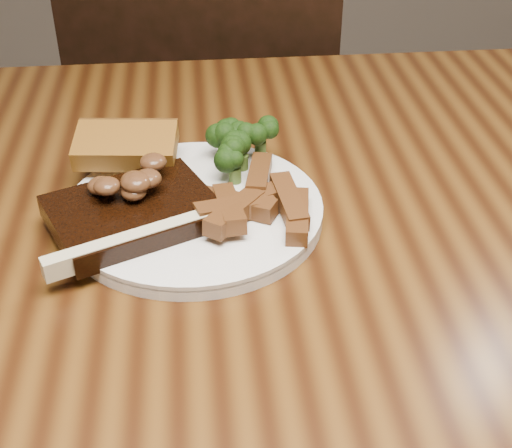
{
  "coord_description": "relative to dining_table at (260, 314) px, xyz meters",
  "views": [
    {
      "loc": [
        -0.06,
        -0.54,
        1.15
      ],
      "look_at": [
        -0.01,
        -0.01,
        0.78
      ],
      "focal_mm": 50.0,
      "sensor_mm": 36.0,
      "label": 1
    }
  ],
  "objects": [
    {
      "name": "dining_table",
      "position": [
        0.0,
        0.0,
        0.0
      ],
      "size": [
        1.6,
        0.9,
        0.75
      ],
      "color": "#533110",
      "rests_on": "ground"
    },
    {
      "name": "potato_wedges",
      "position": [
        0.01,
        0.03,
        0.12
      ],
      "size": [
        0.1,
        0.1,
        0.02
      ],
      "primitive_type": null,
      "color": "brown",
      "rests_on": "plate"
    },
    {
      "name": "chair_far",
      "position": [
        -0.02,
        0.67,
        -0.13
      ],
      "size": [
        0.52,
        0.52,
        0.95
      ],
      "rotation": [
        0.0,
        0.0,
        2.95
      ],
      "color": "black",
      "rests_on": "ground"
    },
    {
      "name": "steak",
      "position": [
        -0.12,
        0.02,
        0.12
      ],
      "size": [
        0.18,
        0.16,
        0.02
      ],
      "primitive_type": "cube",
      "rotation": [
        0.0,
        0.0,
        0.42
      ],
      "color": "black",
      "rests_on": "plate"
    },
    {
      "name": "mushroom_pile",
      "position": [
        -0.11,
        0.03,
        0.14
      ],
      "size": [
        0.08,
        0.08,
        0.03
      ],
      "primitive_type": null,
      "color": "brown",
      "rests_on": "steak"
    },
    {
      "name": "plate",
      "position": [
        -0.06,
        0.04,
        0.1
      ],
      "size": [
        0.26,
        0.26,
        0.01
      ],
      "primitive_type": "cylinder",
      "rotation": [
        0.0,
        0.0,
        -0.01
      ],
      "color": "white",
      "rests_on": "dining_table"
    },
    {
      "name": "steak_bone",
      "position": [
        -0.12,
        -0.03,
        0.11
      ],
      "size": [
        0.15,
        0.08,
        0.02
      ],
      "primitive_type": "cube",
      "rotation": [
        0.0,
        0.0,
        0.42
      ],
      "color": "beige",
      "rests_on": "plate"
    },
    {
      "name": "broccoli_cluster",
      "position": [
        -0.01,
        0.12,
        0.12
      ],
      "size": [
        0.07,
        0.07,
        0.04
      ],
      "primitive_type": null,
      "color": "#1B360C",
      "rests_on": "plate"
    },
    {
      "name": "garlic_bread",
      "position": [
        -0.13,
        0.12,
        0.12
      ],
      "size": [
        0.11,
        0.07,
        0.02
      ],
      "primitive_type": "cube",
      "rotation": [
        0.0,
        0.0,
        -0.1
      ],
      "color": "#95631B",
      "rests_on": "plate"
    }
  ]
}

